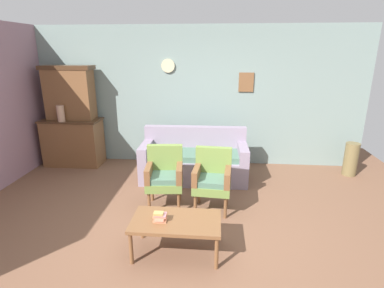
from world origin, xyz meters
name	(u,v)px	position (x,y,z in m)	size (l,w,h in m)	color
ground_plane	(185,233)	(0.00, 0.00, 0.00)	(7.68, 7.68, 0.00)	brown
wall_back_with_decor	(199,97)	(0.00, 2.63, 1.35)	(6.40, 0.09, 2.70)	gray
side_cabinet	(74,142)	(-2.51, 2.25, 0.47)	(1.16, 0.55, 0.93)	brown
cabinet_upper_hutch	(70,92)	(-2.51, 2.33, 1.45)	(0.99, 0.38, 1.03)	brown
vase_on_cabinet	(61,113)	(-2.60, 2.08, 1.08)	(0.14, 0.14, 0.31)	tan
floral_couch	(194,161)	(-0.03, 1.75, 0.33)	(1.88, 0.83, 0.90)	gray
armchair_by_doorway	(165,174)	(-0.38, 0.71, 0.50)	(0.56, 0.54, 0.90)	olive
armchair_near_couch_end	(212,177)	(0.32, 0.66, 0.50)	(0.55, 0.53, 0.90)	olive
coffee_table	(176,223)	(-0.06, -0.38, 0.38)	(1.00, 0.56, 0.42)	brown
book_stack_on_table	(160,217)	(-0.23, -0.42, 0.47)	(0.15, 0.12, 0.12)	tan
floor_vase_by_wall	(351,159)	(2.85, 2.15, 0.31)	(0.25, 0.25, 0.62)	brown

